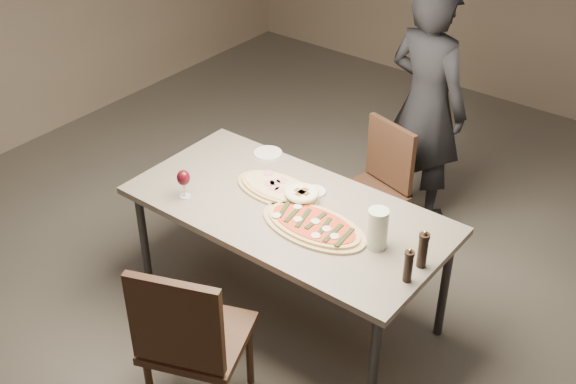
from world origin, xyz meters
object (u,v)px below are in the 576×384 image
Objects in this scene: dining_table at (288,215)px; bread_basket at (302,195)px; zucchini_pizza at (313,225)px; diner at (426,105)px; carafe at (377,229)px; ham_pizza at (277,189)px; chair_far at (377,182)px; pepper_mill_left at (423,250)px; chair_near at (189,337)px.

bread_basket is at bearing 74.49° from dining_table.
diner is (-0.14, 1.48, 0.08)m from zucchini_pizza.
zucchini_pizza is at bearing -17.52° from dining_table.
ham_pizza is at bearing 172.63° from carafe.
bread_basket reaches higher than ham_pizza.
bread_basket reaches higher than dining_table.
carafe reaches higher than bread_basket.
diner is (-0.49, 1.41, -0.02)m from carafe.
carafe reaches higher than dining_table.
zucchini_pizza is 1.48m from diner.
chair_far is at bearing 86.69° from dining_table.
chair_far reaches higher than zucchini_pizza.
zucchini_pizza is 0.37× the size of diner.
diner is (-0.75, 1.40, -0.01)m from pepper_mill_left.
zucchini_pizza is 1.16× the size of ham_pizza.
carafe is 0.13× the size of diner.
bread_basket is (-0.20, 0.16, 0.02)m from zucchini_pizza.
ham_pizza is at bearing 83.45° from chair_near.
chair_far is (-0.17, 0.95, -0.27)m from zucchini_pizza.
diner reaches higher than carafe.
pepper_mill_left reaches higher than chair_far.
dining_table is 3.34× the size of ham_pizza.
chair_far is (0.05, 0.87, -0.20)m from dining_table.
zucchini_pizza is 0.61m from pepper_mill_left.
pepper_mill_left is (0.83, -0.00, 0.16)m from dining_table.
diner reaches higher than zucchini_pizza.
diner is at bearing 69.51° from chair_near.
ham_pizza is 1.07m from chair_near.
dining_table is 9.42× the size of bread_basket.
carafe is at bearing 6.48° from zucchini_pizza.
diner is (0.08, 1.40, 0.15)m from dining_table.
ham_pizza is (-0.37, 0.16, -0.00)m from zucchini_pizza.
diner reaches higher than pepper_mill_left.
pepper_mill_left is 1.59m from diner.
chair_far is 0.64m from diner.
chair_near is (-0.10, -0.85, -0.21)m from zucchini_pizza.
dining_table is 0.84m from pepper_mill_left.
chair_near is (0.12, -0.92, -0.13)m from dining_table.
bread_basket is at bearing 170.29° from carafe.
bread_basket is 0.86× the size of carafe.
dining_table is 0.25m from zucchini_pizza.
ham_pizza is 0.18m from bread_basket.
pepper_mill_left is at bearing 1.85° from zucchini_pizza.
bread_basket is 0.11× the size of diner.
chair_near is at bearing 107.36° from chair_far.
chair_far is at bearing 95.64° from zucchini_pizza.
carafe is 1.49m from diner.
ham_pizza is 0.61× the size of chair_far.
zucchini_pizza is 0.63× the size of chair_near.
dining_table is 0.60m from carafe.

